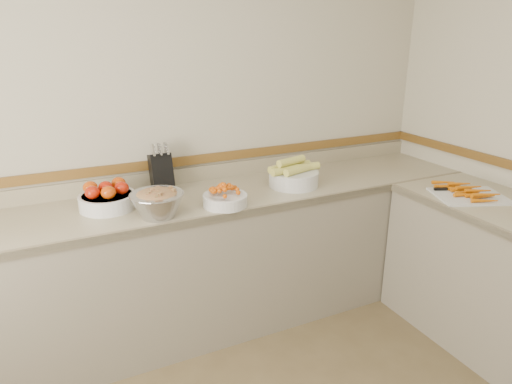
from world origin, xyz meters
name	(u,v)px	position (x,y,z in m)	size (l,w,h in m)	color
back_wall	(162,125)	(0.00, 2.00, 1.30)	(4.00, 4.00, 0.00)	#ADA78F
counter_back	(184,266)	(0.00, 1.68, 0.45)	(4.00, 0.65, 1.08)	gray
knife_block	(161,172)	(-0.05, 1.87, 1.03)	(0.13, 0.16, 0.32)	black
tomato_bowl	(107,198)	(-0.41, 1.72, 0.97)	(0.32, 0.32, 0.16)	silver
cherry_tomato_bowl	(225,198)	(0.21, 1.47, 0.95)	(0.26, 0.26, 0.14)	silver
corn_bowl	(293,175)	(0.75, 1.62, 0.97)	(0.36, 0.33, 0.19)	silver
rhubarb_bowl	(157,202)	(-0.18, 1.47, 0.99)	(0.29, 0.29, 0.17)	#B2B2BA
cutting_board	(468,193)	(1.61, 0.97, 0.92)	(0.50, 0.45, 0.06)	beige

